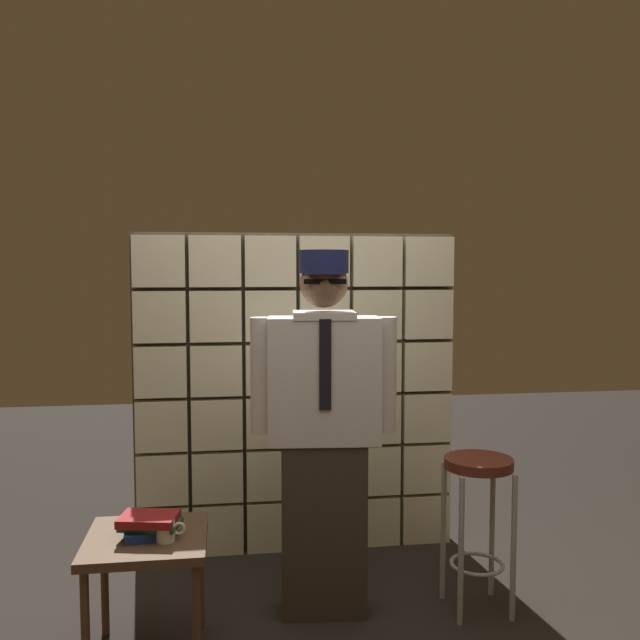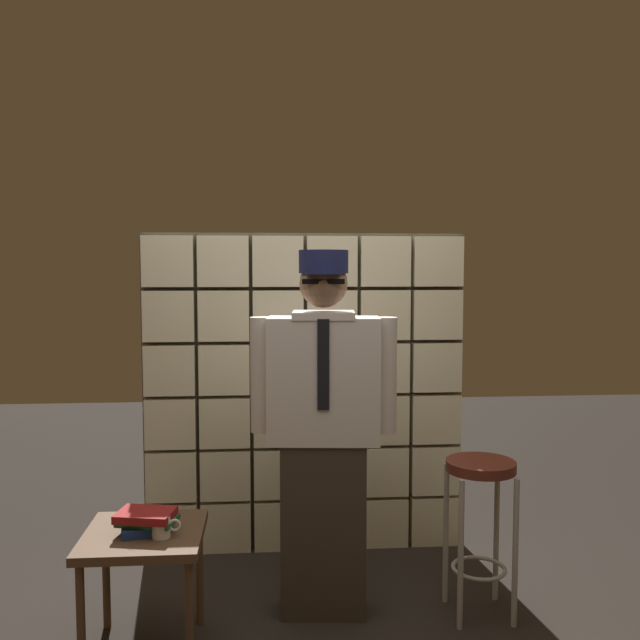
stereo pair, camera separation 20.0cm
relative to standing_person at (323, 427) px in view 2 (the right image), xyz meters
name	(u,v)px [view 2 (the right image)]	position (x,y,z in m)	size (l,w,h in m)	color
glass_block_wall	(305,395)	(-0.05, 0.79, 0.01)	(1.94, 0.10, 1.94)	beige
standing_person	(323,427)	(0.00, 0.00, 0.00)	(0.72, 0.32, 1.80)	#382D23
bar_stool	(480,500)	(0.77, -0.08, -0.36)	(0.34, 0.34, 0.77)	#592319
side_table	(144,548)	(-0.82, -0.28, -0.46)	(0.52, 0.52, 0.55)	#513823
book_stack	(146,521)	(-0.81, -0.30, -0.33)	(0.28, 0.22, 0.10)	navy
coffee_mug	(162,527)	(-0.73, -0.36, -0.34)	(0.13, 0.08, 0.09)	silver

